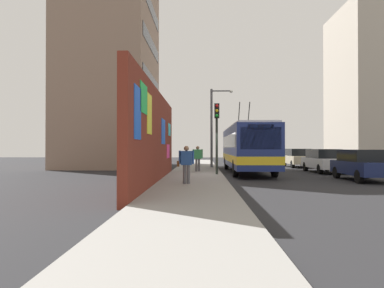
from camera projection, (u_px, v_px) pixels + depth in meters
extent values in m
plane|color=#232326|center=(223.00, 177.00, 20.44)|extent=(80.00, 80.00, 0.00)
cube|color=gray|center=(195.00, 175.00, 20.48)|extent=(48.00, 3.20, 0.15)
cube|color=maroon|center=(156.00, 137.00, 16.49)|extent=(13.88, 0.30, 4.30)
cube|color=yellow|center=(150.00, 114.00, 13.44)|extent=(1.14, 0.02, 1.52)
cube|color=#33D8E5|center=(169.00, 130.00, 21.73)|extent=(1.33, 0.02, 0.75)
cube|color=blue|center=(138.00, 113.00, 10.96)|extent=(1.12, 0.02, 1.64)
cube|color=#F2338C|center=(168.00, 151.00, 20.91)|extent=(1.56, 0.02, 0.81)
cube|color=blue|center=(163.00, 132.00, 18.29)|extent=(1.68, 0.02, 1.29)
cube|color=green|center=(144.00, 98.00, 12.12)|extent=(1.42, 0.02, 1.01)
cube|color=gray|center=(112.00, 57.00, 31.61)|extent=(11.05, 7.03, 19.48)
cube|color=black|center=(152.00, 117.00, 31.46)|extent=(9.40, 0.04, 1.10)
cube|color=black|center=(152.00, 81.00, 31.50)|extent=(9.40, 0.04, 1.10)
cube|color=black|center=(152.00, 45.00, 31.53)|extent=(9.40, 0.04, 1.10)
cube|color=black|center=(152.00, 9.00, 31.56)|extent=(9.40, 0.04, 1.10)
cube|color=#B2A899|center=(378.00, 87.00, 36.75)|extent=(9.21, 8.01, 16.00)
cube|color=navy|center=(247.00, 147.00, 23.78)|extent=(11.39, 2.45, 2.54)
cube|color=silver|center=(247.00, 127.00, 23.80)|extent=(10.93, 2.25, 0.12)
cube|color=yellow|center=(247.00, 158.00, 23.78)|extent=(11.41, 2.47, 0.44)
cube|color=black|center=(261.00, 138.00, 18.12)|extent=(0.04, 2.08, 1.14)
cube|color=black|center=(247.00, 141.00, 23.79)|extent=(10.48, 2.48, 0.81)
cube|color=orange|center=(261.00, 127.00, 18.13)|extent=(0.06, 1.35, 0.28)
cylinder|color=black|center=(249.00, 117.00, 25.50)|extent=(1.43, 0.06, 2.00)
cylinder|color=black|center=(239.00, 117.00, 25.52)|extent=(1.43, 0.06, 2.00)
cylinder|color=black|center=(274.00, 168.00, 20.10)|extent=(1.00, 0.28, 1.00)
cylinder|color=black|center=(235.00, 168.00, 20.16)|extent=(1.00, 0.28, 1.00)
cylinder|color=black|center=(255.00, 163.00, 27.39)|extent=(1.00, 0.28, 1.00)
cylinder|color=black|center=(226.00, 163.00, 27.45)|extent=(1.00, 0.28, 1.00)
cube|color=navy|center=(363.00, 168.00, 18.07)|extent=(4.25, 1.83, 0.66)
cube|color=black|center=(362.00, 155.00, 18.16)|extent=(2.55, 1.64, 0.60)
cylinder|color=black|center=(359.00, 177.00, 16.68)|extent=(0.64, 0.22, 0.64)
cylinder|color=black|center=(367.00, 172.00, 19.44)|extent=(0.64, 0.22, 0.64)
cylinder|color=black|center=(337.00, 172.00, 19.49)|extent=(0.64, 0.22, 0.64)
cube|color=white|center=(324.00, 163.00, 23.90)|extent=(4.73, 1.73, 0.66)
cube|color=black|center=(323.00, 154.00, 24.00)|extent=(2.84, 1.56, 0.60)
cylinder|color=black|center=(345.00, 169.00, 22.32)|extent=(0.64, 0.22, 0.64)
cylinder|color=black|center=(320.00, 169.00, 22.36)|extent=(0.64, 0.22, 0.64)
cylinder|color=black|center=(327.00, 167.00, 25.44)|extent=(0.64, 0.22, 0.64)
cylinder|color=black|center=(306.00, 167.00, 25.48)|extent=(0.64, 0.22, 0.64)
cube|color=#C6B793|center=(298.00, 160.00, 30.37)|extent=(4.32, 1.80, 0.66)
cube|color=black|center=(297.00, 152.00, 30.47)|extent=(2.59, 1.62, 0.60)
cylinder|color=black|center=(312.00, 164.00, 28.92)|extent=(0.64, 0.22, 0.64)
cylinder|color=black|center=(293.00, 164.00, 28.97)|extent=(0.64, 0.22, 0.64)
cylinder|color=black|center=(302.00, 163.00, 31.77)|extent=(0.64, 0.22, 0.64)
cylinder|color=black|center=(284.00, 163.00, 31.82)|extent=(0.64, 0.22, 0.64)
cylinder|color=#595960|center=(199.00, 165.00, 22.91)|extent=(0.14, 0.14, 0.80)
cylinder|color=#595960|center=(196.00, 165.00, 22.91)|extent=(0.14, 0.14, 0.80)
cube|color=#338C4C|center=(198.00, 154.00, 22.92)|extent=(0.22, 0.47, 0.60)
cylinder|color=#338C4C|center=(202.00, 154.00, 22.91)|extent=(0.09, 0.09, 0.57)
cylinder|color=#338C4C|center=(193.00, 154.00, 22.92)|extent=(0.09, 0.09, 0.57)
sphere|color=#936B4C|center=(198.00, 148.00, 22.92)|extent=(0.22, 0.22, 0.22)
cylinder|color=#595960|center=(188.00, 174.00, 15.05)|extent=(0.14, 0.14, 0.79)
cylinder|color=#595960|center=(184.00, 174.00, 15.05)|extent=(0.14, 0.14, 0.79)
cube|color=#264C99|center=(186.00, 158.00, 15.06)|extent=(0.22, 0.46, 0.60)
cylinder|color=#264C99|center=(193.00, 157.00, 15.05)|extent=(0.09, 0.09, 0.57)
cylinder|color=#264C99|center=(180.00, 157.00, 15.06)|extent=(0.09, 0.09, 0.57)
sphere|color=#936B4C|center=(186.00, 148.00, 15.06)|extent=(0.22, 0.22, 0.22)
cube|color=#593319|center=(178.00, 164.00, 15.06)|extent=(0.14, 0.10, 0.24)
cylinder|color=#2D382D|center=(217.00, 139.00, 20.45)|extent=(0.14, 0.14, 4.08)
cube|color=black|center=(217.00, 111.00, 20.25)|extent=(0.20, 0.28, 0.84)
sphere|color=red|center=(217.00, 106.00, 20.14)|extent=(0.18, 0.18, 0.18)
sphere|color=yellow|center=(217.00, 111.00, 20.14)|extent=(0.18, 0.18, 0.18)
sphere|color=green|center=(217.00, 116.00, 20.13)|extent=(0.18, 0.18, 0.18)
cylinder|color=#4C4C51|center=(212.00, 128.00, 27.68)|extent=(0.18, 0.18, 6.10)
cylinder|color=#4C4C51|center=(221.00, 91.00, 27.68)|extent=(0.10, 1.53, 0.10)
ellipsoid|color=silver|center=(231.00, 92.00, 27.66)|extent=(0.44, 0.28, 0.20)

